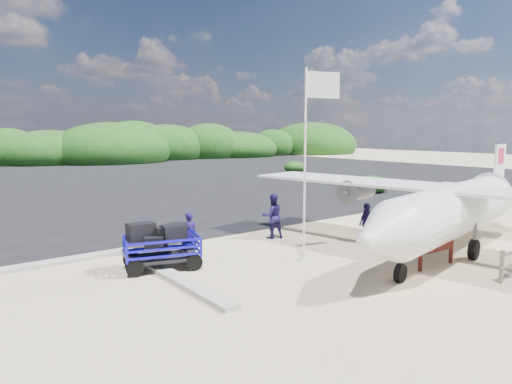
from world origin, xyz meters
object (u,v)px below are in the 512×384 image
(flagpole, at_px, (303,260))
(crew_a, at_px, (189,235))
(aircraft_large, at_px, (250,177))
(baggage_cart, at_px, (163,269))
(crew_b, at_px, (273,216))
(signboard, at_px, (436,267))
(crew_c, at_px, (367,223))

(flagpole, relative_size, crew_a, 3.88)
(flagpole, xyz_separation_m, aircraft_large, (15.75, 24.31, 0.00))
(baggage_cart, xyz_separation_m, crew_b, (5.60, 1.18, 0.94))
(crew_a, bearing_deg, flagpole, 156.39)
(baggage_cart, bearing_deg, aircraft_large, 64.54)
(baggage_cart, height_order, aircraft_large, aircraft_large)
(aircraft_large, bearing_deg, signboard, 54.73)
(baggage_cart, relative_size, aircraft_large, 0.16)
(crew_a, relative_size, crew_c, 1.04)
(crew_b, distance_m, crew_c, 3.83)
(flagpole, height_order, crew_a, flagpole)
(flagpole, bearing_deg, crew_c, 4.94)
(crew_a, bearing_deg, aircraft_large, -114.41)
(baggage_cart, xyz_separation_m, signboard, (7.28, -5.28, 0.00))
(crew_c, relative_size, aircraft_large, 0.10)
(baggage_cart, bearing_deg, crew_b, 28.49)
(baggage_cart, xyz_separation_m, crew_c, (8.08, -1.74, 0.81))
(crew_a, distance_m, crew_c, 7.17)
(baggage_cart, relative_size, crew_a, 1.53)
(crew_a, xyz_separation_m, aircraft_large, (18.81, 21.73, -0.84))
(flagpole, distance_m, signboard, 4.36)
(signboard, bearing_deg, aircraft_large, 68.82)
(signboard, distance_m, aircraft_large, 30.36)
(flagpole, bearing_deg, aircraft_large, 57.06)
(crew_a, relative_size, aircraft_large, 0.10)
(flagpole, bearing_deg, crew_b, 68.66)
(crew_b, bearing_deg, signboard, 124.23)
(crew_b, bearing_deg, crew_c, 150.01)
(signboard, bearing_deg, crew_a, 139.79)
(flagpole, xyz_separation_m, crew_c, (3.74, 0.32, 0.81))
(baggage_cart, distance_m, aircraft_large, 29.97)
(signboard, distance_m, crew_c, 3.72)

